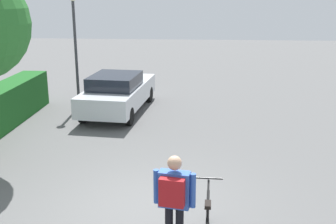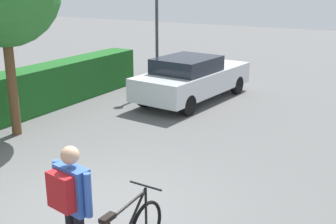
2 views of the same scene
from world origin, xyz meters
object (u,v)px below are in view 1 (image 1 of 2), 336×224
Objects in this scene: street_lamp at (75,35)px; parked_car_near at (118,92)px; bicycle at (207,222)px; person_rider at (174,196)px.

parked_car_near is at bearing -107.14° from street_lamp.
bicycle is 9.74m from street_lamp.
street_lamp is (8.31, 4.56, 2.24)m from bicycle.
street_lamp is (8.65, 4.02, 1.61)m from person_rider.
person_rider reaches higher than bicycle.
parked_car_near is 1.12× the size of street_lamp.
person_rider is (-0.34, 0.54, 0.63)m from bicycle.
person_rider is 0.42× the size of street_lamp.
person_rider is at bearing 121.78° from bicycle.
person_rider reaches higher than parked_car_near.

